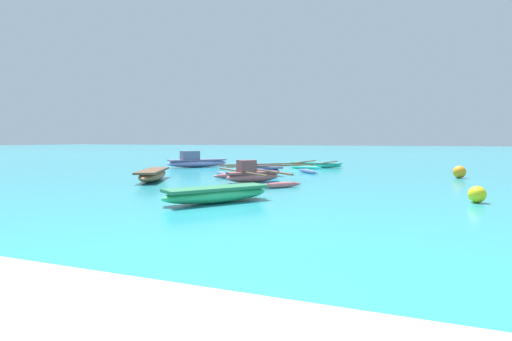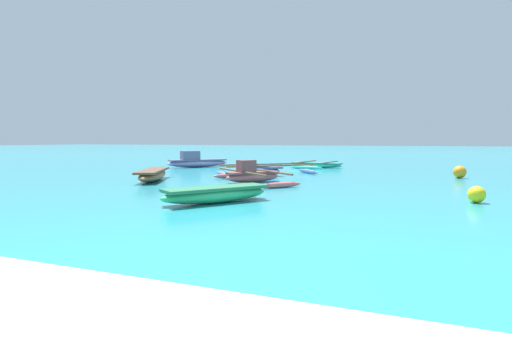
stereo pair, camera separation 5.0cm
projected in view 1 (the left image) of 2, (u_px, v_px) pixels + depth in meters
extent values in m
ellipsoid|color=#A791D0|center=(197.00, 163.00, 24.10)|extent=(3.13, 3.34, 0.47)
cube|color=slate|center=(197.00, 160.00, 24.09)|extent=(2.91, 3.09, 0.08)
cube|color=slate|center=(190.00, 155.00, 23.86)|extent=(1.22, 1.25, 0.52)
ellipsoid|color=#CE6163|center=(253.00, 177.00, 15.37)|extent=(1.91, 2.08, 0.41)
cube|color=brown|center=(253.00, 173.00, 15.36)|extent=(1.78, 1.93, 0.08)
cube|color=brown|center=(246.00, 166.00, 15.21)|extent=(0.79, 0.80, 0.45)
cylinder|color=brown|center=(264.00, 171.00, 15.59)|extent=(3.10, 2.71, 0.07)
cylinder|color=brown|center=(241.00, 172.00, 15.12)|extent=(3.10, 2.71, 0.07)
ellipsoid|color=#CE6163|center=(231.00, 176.00, 17.17)|extent=(1.25, 1.39, 0.20)
ellipsoid|color=#CE6163|center=(280.00, 185.00, 13.59)|extent=(1.25, 1.39, 0.20)
ellipsoid|color=#3DE8CA|center=(316.00, 165.00, 23.87)|extent=(3.31, 1.29, 0.30)
cube|color=teal|center=(316.00, 163.00, 23.86)|extent=(3.05, 1.22, 0.08)
cylinder|color=brown|center=(328.00, 162.00, 23.49)|extent=(0.59, 3.27, 0.07)
cylinder|color=brown|center=(305.00, 162.00, 24.22)|extent=(0.59, 3.27, 0.07)
ellipsoid|color=#3DE8CA|center=(326.00, 164.00, 25.29)|extent=(1.97, 0.51, 0.20)
ellipsoid|color=#3DE8CA|center=(305.00, 167.00, 22.45)|extent=(1.97, 0.51, 0.20)
ellipsoid|color=#6576BC|center=(267.00, 170.00, 18.85)|extent=(2.26, 2.45, 0.43)
cube|color=#444E74|center=(267.00, 166.00, 18.84)|extent=(2.10, 2.27, 0.08)
cylinder|color=brown|center=(272.00, 166.00, 18.25)|extent=(3.30, 2.93, 0.07)
cylinder|color=brown|center=(262.00, 164.00, 19.42)|extent=(3.30, 2.93, 0.07)
ellipsoid|color=#6576BC|center=(308.00, 171.00, 19.62)|extent=(1.49, 1.65, 0.20)
ellipsoid|color=#6576BC|center=(222.00, 174.00, 18.11)|extent=(1.49, 1.65, 0.20)
ellipsoid|color=#985D38|center=(153.00, 175.00, 16.02)|extent=(2.17, 3.52, 0.45)
cube|color=brown|center=(153.00, 171.00, 16.01)|extent=(2.02, 3.26, 0.08)
ellipsoid|color=#34BD71|center=(217.00, 195.00, 10.38)|extent=(2.39, 2.91, 0.41)
cube|color=#29744B|center=(217.00, 188.00, 10.37)|extent=(2.22, 2.70, 0.08)
sphere|color=orange|center=(459.00, 172.00, 17.10)|extent=(0.53, 0.53, 0.53)
sphere|color=yellow|center=(477.00, 194.00, 10.35)|extent=(0.44, 0.44, 0.44)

